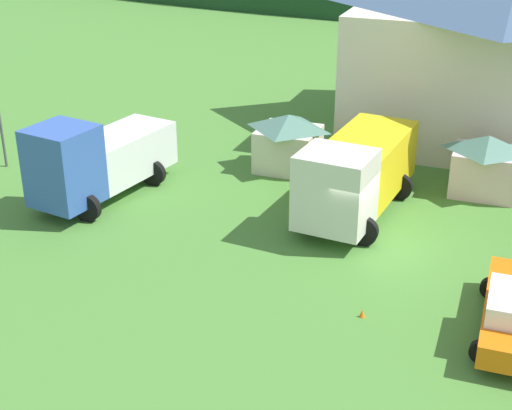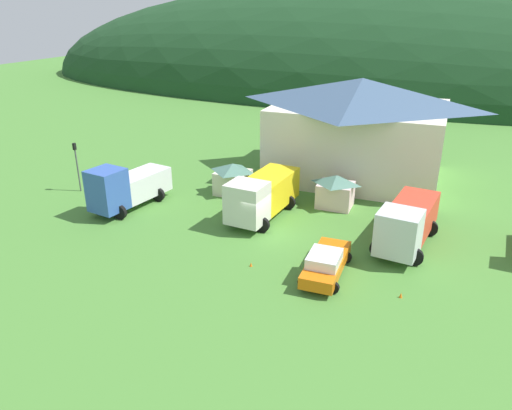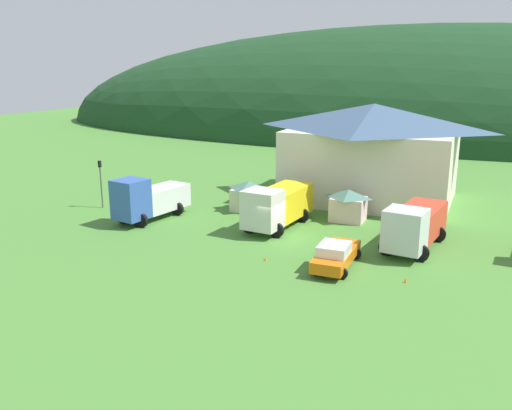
# 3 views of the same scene
# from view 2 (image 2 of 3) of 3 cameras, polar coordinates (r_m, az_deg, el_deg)

# --- Properties ---
(ground_plane) EXTENTS (200.00, 200.00, 0.00)m
(ground_plane) POSITION_cam_2_polar(r_m,az_deg,el_deg) (33.23, 0.94, -3.33)
(ground_plane) COLOR #477F33
(forested_hill_backdrop) EXTENTS (153.27, 60.00, 38.51)m
(forested_hill_backdrop) POSITION_cam_2_polar(r_m,az_deg,el_deg) (99.91, 15.90, 13.41)
(forested_hill_backdrop) COLOR #193D1E
(forested_hill_backdrop) RESTS_ON ground
(depot_building) EXTENTS (15.45, 12.37, 8.74)m
(depot_building) POSITION_cam_2_polar(r_m,az_deg,el_deg) (44.14, 12.04, 8.98)
(depot_building) COLOR silver
(depot_building) RESTS_ON ground
(play_shed_cream) EXTENTS (2.82, 2.62, 2.56)m
(play_shed_cream) POSITION_cam_2_polar(r_m,az_deg,el_deg) (39.81, -2.75, 3.20)
(play_shed_cream) COLOR beige
(play_shed_cream) RESTS_ON ground
(play_shed_pink) EXTENTS (2.82, 2.43, 2.56)m
(play_shed_pink) POSITION_cam_2_polar(r_m,az_deg,el_deg) (37.56, 9.36, 1.69)
(play_shed_pink) COLOR beige
(play_shed_pink) RESTS_ON ground
(box_truck_blue) EXTENTS (3.73, 7.15, 3.61)m
(box_truck_blue) POSITION_cam_2_polar(r_m,az_deg,el_deg) (37.87, -15.10, 2.10)
(box_truck_blue) COLOR #3356AD
(box_truck_blue) RESTS_ON ground
(flatbed_truck_yellow) EXTENTS (3.79, 7.69, 3.37)m
(flatbed_truck_yellow) POSITION_cam_2_polar(r_m,az_deg,el_deg) (35.03, 0.71, 1.28)
(flatbed_truck_yellow) COLOR silver
(flatbed_truck_yellow) RESTS_ON ground
(tow_truck_silver) EXTENTS (3.85, 7.85, 3.25)m
(tow_truck_silver) POSITION_cam_2_polar(r_m,az_deg,el_deg) (32.28, 17.40, -1.92)
(tow_truck_silver) COLOR silver
(tow_truck_silver) RESTS_ON ground
(service_pickup_orange) EXTENTS (2.37, 5.34, 1.66)m
(service_pickup_orange) POSITION_cam_2_polar(r_m,az_deg,el_deg) (28.16, 8.24, -6.77)
(service_pickup_orange) COLOR orange
(service_pickup_orange) RESTS_ON ground
(traffic_light_west) EXTENTS (0.20, 0.32, 4.14)m
(traffic_light_west) POSITION_cam_2_polar(r_m,az_deg,el_deg) (42.50, -20.39, 4.77)
(traffic_light_west) COLOR #4C4C51
(traffic_light_west) RESTS_ON ground
(traffic_cone_near_pickup) EXTENTS (0.36, 0.36, 0.58)m
(traffic_cone_near_pickup) POSITION_cam_2_polar(r_m,az_deg,el_deg) (27.47, 16.69, -10.41)
(traffic_cone_near_pickup) COLOR orange
(traffic_cone_near_pickup) RESTS_ON ground
(traffic_cone_mid_row) EXTENTS (0.36, 0.36, 0.51)m
(traffic_cone_mid_row) POSITION_cam_2_polar(r_m,az_deg,el_deg) (29.20, -0.60, -7.24)
(traffic_cone_mid_row) COLOR orange
(traffic_cone_mid_row) RESTS_ON ground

